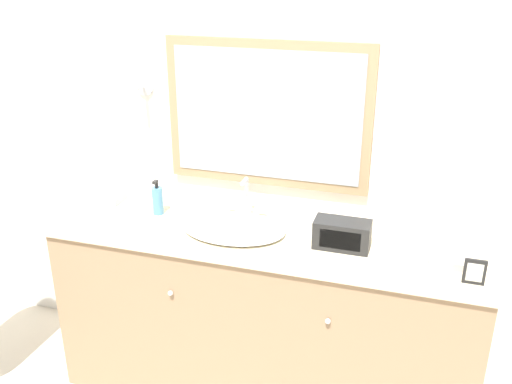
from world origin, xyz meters
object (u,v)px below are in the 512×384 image
picture_frame (475,272)px  appliance_box (342,234)px  sink_basin (234,227)px  soap_bottle (158,200)px

picture_frame → appliance_box: bearing=164.9°
sink_basin → soap_bottle: size_ratio=2.71×
sink_basin → appliance_box: sink_basin is taller
sink_basin → appliance_box: size_ratio=2.00×
soap_bottle → picture_frame: (1.48, -0.23, -0.02)m
picture_frame → soap_bottle: bearing=171.2°
appliance_box → picture_frame: bearing=-15.1°
soap_bottle → picture_frame: 1.50m
sink_basin → appliance_box: bearing=-1.9°
soap_bottle → appliance_box: bearing=-5.1°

